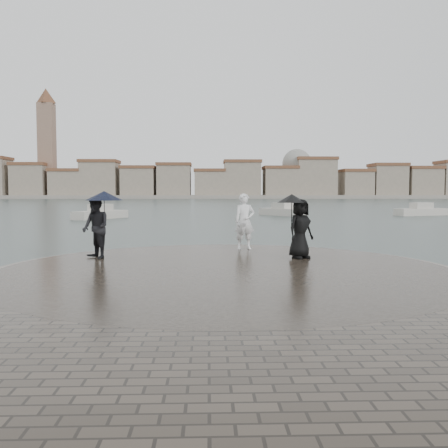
{
  "coord_description": "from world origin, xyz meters",
  "views": [
    {
      "loc": [
        -0.45,
        -9.55,
        2.38
      ],
      "look_at": [
        0.0,
        4.8,
        1.45
      ],
      "focal_mm": 40.0,
      "sensor_mm": 36.0,
      "label": 1
    }
  ],
  "objects": [
    {
      "name": "boats",
      "position": [
        5.93,
        38.0,
        0.38
      ],
      "size": [
        35.76,
        10.79,
        1.5
      ],
      "color": "beige",
      "rests_on": "ground"
    },
    {
      "name": "visitor_left",
      "position": [
        -3.8,
        5.6,
        1.52
      ],
      "size": [
        1.39,
        1.25,
        2.04
      ],
      "color": "black",
      "rests_on": "quay_tip"
    },
    {
      "name": "visitor_right",
      "position": [
        2.28,
        5.44,
        1.44
      ],
      "size": [
        1.23,
        1.05,
        1.95
      ],
      "color": "black",
      "rests_on": "quay_tip"
    },
    {
      "name": "quay_tip",
      "position": [
        0.0,
        3.5,
        0.18
      ],
      "size": [
        11.9,
        11.9,
        0.36
      ],
      "primitive_type": "cylinder",
      "color": "#2D261E",
      "rests_on": "ground"
    },
    {
      "name": "statue",
      "position": [
        0.82,
        7.88,
        1.34
      ],
      "size": [
        0.78,
        0.58,
        1.95
      ],
      "primitive_type": "imported",
      "rotation": [
        0.0,
        0.0,
        0.17
      ],
      "color": "white",
      "rests_on": "quay_tip"
    },
    {
      "name": "ground",
      "position": [
        0.0,
        0.0,
        0.0
      ],
      "size": [
        400.0,
        400.0,
        0.0
      ],
      "primitive_type": "plane",
      "color": "#2B3835",
      "rests_on": "ground"
    },
    {
      "name": "far_skyline",
      "position": [
        -6.29,
        160.71,
        5.61
      ],
      "size": [
        260.0,
        20.0,
        37.0
      ],
      "color": "gray",
      "rests_on": "ground"
    },
    {
      "name": "kerb_ring",
      "position": [
        0.0,
        3.5,
        0.16
      ],
      "size": [
        12.5,
        12.5,
        0.32
      ],
      "primitive_type": "cylinder",
      "color": "gray",
      "rests_on": "ground"
    }
  ]
}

